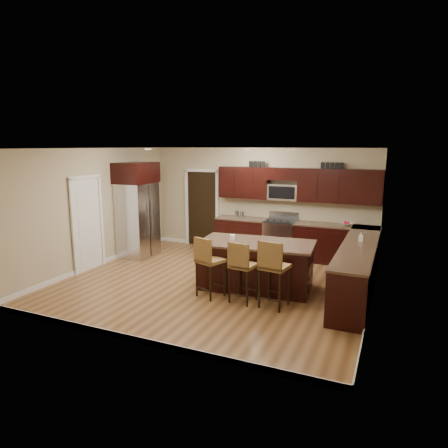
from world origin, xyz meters
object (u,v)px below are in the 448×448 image
at_px(stool_left, 208,260).
at_px(stool_mid, 242,265).
at_px(range, 280,238).
at_px(refrigerator, 137,209).
at_px(stool_right, 273,266).
at_px(island, 256,266).

relative_size(stool_left, stool_mid, 1.02).
distance_m(range, refrigerator, 3.65).
bearing_deg(refrigerator, stool_right, -24.43).
relative_size(island, stool_mid, 2.06).
xyz_separation_m(island, stool_left, (-0.64, -0.84, 0.28)).
relative_size(island, stool_right, 1.93).
bearing_deg(stool_left, stool_mid, 19.51).
bearing_deg(island, range, 88.98).
bearing_deg(range, stool_left, -98.17).
distance_m(range, stool_left, 3.25).
bearing_deg(range, stool_mid, -86.48).
xyz_separation_m(range, island, (0.18, -2.37, -0.04)).
bearing_deg(stool_left, island, 72.57).
bearing_deg(stool_right, island, 133.45).
xyz_separation_m(range, stool_left, (-0.46, -3.21, 0.24)).
bearing_deg(stool_mid, stool_left, -171.82).
relative_size(stool_left, refrigerator, 0.48).
distance_m(stool_mid, stool_right, 0.57).
bearing_deg(island, stool_left, -132.41).
bearing_deg(stool_left, range, 101.51).
distance_m(stool_mid, refrigerator, 3.99).
bearing_deg(refrigerator, stool_mid, -27.79).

